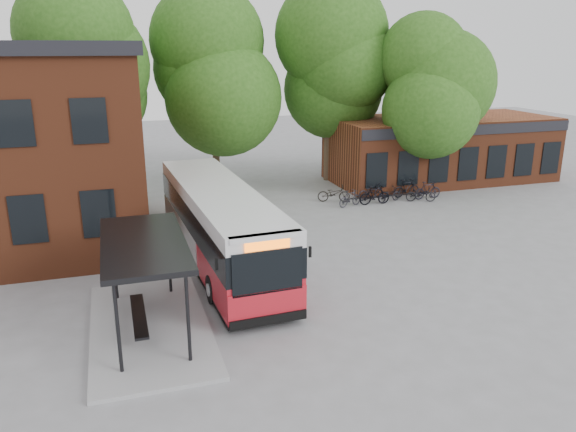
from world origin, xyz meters
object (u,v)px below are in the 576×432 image
object	(u,v)px
bicycle_0	(334,194)
bicycle_6	(421,194)
bicycle_2	(371,191)
bicycle_5	(407,188)
bicycle_1	(350,198)
bicycle_4	(389,195)
city_bus	(219,226)
bicycle_7	(427,190)
bus_shelter	(147,286)
bicycle_3	(375,195)

from	to	relation	value
bicycle_0	bicycle_6	bearing A→B (deg)	-87.75
bicycle_2	bicycle_5	size ratio (longest dim) A/B	1.02
bicycle_1	bicycle_5	xyz separation A→B (m)	(3.88, 0.84, 0.06)
bicycle_4	bicycle_6	xyz separation A→B (m)	(1.69, -0.51, 0.03)
city_bus	bicycle_4	distance (m)	12.43
bicycle_1	bicycle_7	xyz separation A→B (m)	(4.81, 0.13, 0.04)
bus_shelter	bicycle_4	xyz separation A→B (m)	(13.84, 10.98, -1.04)
city_bus	bicycle_0	size ratio (longest dim) A/B	6.78
bicycle_0	bicycle_2	world-z (taller)	bicycle_0
bus_shelter	bicycle_4	world-z (taller)	bus_shelter
bicycle_1	bicycle_4	xyz separation A→B (m)	(2.46, 0.24, -0.05)
bicycle_0	bicycle_2	xyz separation A→B (m)	(2.19, -0.11, -0.01)
bicycle_0	bicycle_4	distance (m)	3.08
bicycle_2	bicycle_4	bearing A→B (deg)	-152.36
bus_shelter	bicycle_3	bearing A→B (deg)	39.89
bicycle_7	bus_shelter	bearing A→B (deg)	121.43
bicycle_3	bicycle_4	distance (m)	1.07
bus_shelter	bicycle_7	xyz separation A→B (m)	(16.19, 10.88, -0.95)
bicycle_6	bicycle_5	bearing A→B (deg)	33.51
city_bus	bicycle_4	world-z (taller)	city_bus
bus_shelter	bicycle_3	world-z (taller)	bus_shelter
bicycle_7	bicycle_0	bearing A→B (deg)	76.50
bicycle_0	bicycle_7	size ratio (longest dim) A/B	1.07
bicycle_4	bicycle_3	bearing A→B (deg)	90.26
bicycle_0	bicycle_6	world-z (taller)	bicycle_0
bicycle_6	bicycle_1	bearing A→B (deg)	106.05
bicycle_6	bus_shelter	bearing A→B (deg)	143.78
bus_shelter	bicycle_5	distance (m)	19.18
bicycle_1	bicycle_3	world-z (taller)	bicycle_3
bicycle_4	city_bus	bearing A→B (deg)	105.37
city_bus	bicycle_7	world-z (taller)	city_bus
bicycle_2	bicycle_7	size ratio (longest dim) A/B	1.04
bicycle_3	bicycle_5	size ratio (longest dim) A/B	1.03
bicycle_5	bicycle_7	world-z (taller)	bicycle_5
bus_shelter	bicycle_7	world-z (taller)	bus_shelter
bicycle_2	bicycle_3	size ratio (longest dim) A/B	0.99
bicycle_0	bicycle_3	xyz separation A→B (m)	(1.91, -1.20, 0.06)
bicycle_2	bicycle_3	world-z (taller)	bicycle_3
bicycle_0	bicycle_4	bearing A→B (deg)	-88.01
bicycle_4	bicycle_2	bearing A→B (deg)	27.81
bicycle_1	bicycle_7	world-z (taller)	bicycle_7
bicycle_1	bicycle_0	bearing A→B (deg)	3.43
bicycle_3	bicycle_7	xyz separation A→B (m)	(3.37, 0.17, -0.03)
bus_shelter	bicycle_2	distance (m)	17.65
city_bus	bicycle_5	distance (m)	13.95
city_bus	bicycle_6	size ratio (longest dim) A/B	7.40
bicycle_4	bicycle_7	size ratio (longest dim) A/B	0.92
bicycle_4	bicycle_7	distance (m)	2.35
bicycle_3	bicycle_6	world-z (taller)	bicycle_3
bicycle_6	bicycle_7	size ratio (longest dim) A/B	0.98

